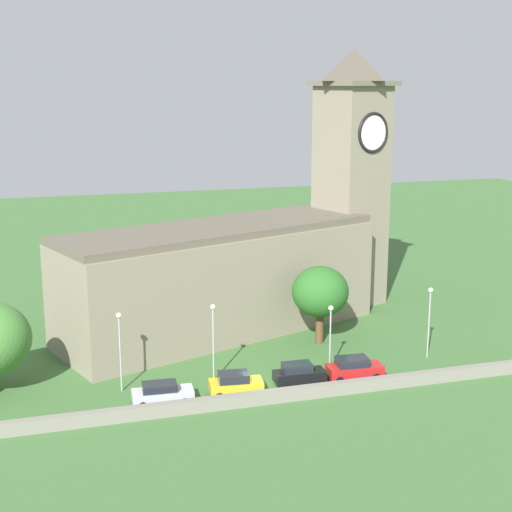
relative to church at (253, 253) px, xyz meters
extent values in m
plane|color=#3D6633|center=(-4.46, -2.16, -7.52)|extent=(200.00, 200.00, 0.00)
cube|color=gray|center=(-3.98, -1.43, -2.46)|extent=(33.78, 20.57, 10.13)
cube|color=#5C5547|center=(-3.98, -1.43, 2.96)|extent=(33.50, 19.80, 0.70)
cube|color=gray|center=(12.63, 4.55, 4.54)|extent=(7.95, 7.95, 24.13)
cube|color=#675F4F|center=(12.63, 4.55, 16.85)|extent=(9.22, 9.22, 0.50)
pyramid|color=#484338|center=(12.63, 4.55, 18.81)|extent=(8.35, 8.35, 3.42)
cylinder|color=white|center=(13.71, 1.57, 11.78)|extent=(3.78, 1.46, 3.98)
torus|color=black|center=(13.71, 1.57, 11.78)|extent=(4.20, 1.81, 4.33)
cylinder|color=white|center=(15.61, 5.63, 11.78)|extent=(1.46, 3.78, 3.98)
torus|color=black|center=(15.61, 5.63, 11.78)|extent=(1.81, 4.20, 4.33)
cube|color=gray|center=(-4.46, -19.59, -7.00)|extent=(54.21, 0.70, 1.05)
cube|color=silver|center=(-12.40, -17.14, -6.85)|extent=(4.88, 2.10, 0.75)
cube|color=#1E232B|center=(-12.64, -17.13, -6.17)|extent=(2.76, 1.76, 0.60)
cylinder|color=black|center=(-10.72, -16.33, -7.22)|extent=(0.62, 0.36, 0.60)
cylinder|color=black|center=(-10.83, -18.15, -7.22)|extent=(0.62, 0.36, 0.60)
cylinder|color=black|center=(-13.97, -16.14, -7.22)|extent=(0.62, 0.36, 0.60)
cylinder|color=black|center=(-14.07, -17.96, -7.22)|extent=(0.62, 0.36, 0.60)
cube|color=gold|center=(-6.52, -17.36, -6.75)|extent=(4.45, 2.40, 0.86)
cube|color=#1E232B|center=(-6.73, -17.33, -5.97)|extent=(2.56, 1.95, 0.69)
cylinder|color=black|center=(-4.97, -16.56, -7.18)|extent=(0.73, 0.42, 0.69)
cylinder|color=black|center=(-5.19, -18.48, -7.18)|extent=(0.73, 0.42, 0.69)
cylinder|color=black|center=(-7.85, -16.24, -7.18)|extent=(0.73, 0.42, 0.69)
cylinder|color=black|center=(-8.07, -18.15, -7.18)|extent=(0.73, 0.42, 0.69)
cube|color=black|center=(-0.94, -16.85, -6.74)|extent=(4.34, 1.90, 0.87)
cube|color=#1E232B|center=(-1.16, -16.84, -5.96)|extent=(2.45, 1.61, 0.69)
cylinder|color=black|center=(0.55, -16.06, -7.18)|extent=(0.71, 0.34, 0.69)
cylinder|color=black|center=(0.47, -17.77, -7.18)|extent=(0.71, 0.34, 0.69)
cylinder|color=black|center=(-2.35, -15.93, -7.18)|extent=(0.71, 0.34, 0.69)
cylinder|color=black|center=(-2.43, -17.64, -7.18)|extent=(0.71, 0.34, 0.69)
cube|color=red|center=(3.99, -16.92, -6.75)|extent=(4.84, 2.27, 0.86)
cube|color=#1E232B|center=(3.76, -16.91, -5.97)|extent=(2.75, 1.89, 0.69)
cylinder|color=black|center=(5.66, -16.07, -7.18)|extent=(0.71, 0.40, 0.69)
cylinder|color=black|center=(5.52, -18.00, -7.18)|extent=(0.71, 0.40, 0.69)
cylinder|color=black|center=(2.46, -15.84, -7.18)|extent=(0.71, 0.40, 0.69)
cylinder|color=black|center=(2.32, -17.77, -7.18)|extent=(0.71, 0.40, 0.69)
cylinder|color=#9EA0A5|center=(-15.22, -13.94, -4.42)|extent=(0.14, 0.14, 6.22)
sphere|color=#F4EFCC|center=(-15.22, -13.94, -1.09)|extent=(0.44, 0.44, 0.44)
cylinder|color=#9EA0A5|center=(-7.54, -13.95, -4.40)|extent=(0.14, 0.14, 6.25)
sphere|color=#F4EFCC|center=(-7.54, -13.95, -1.06)|extent=(0.44, 0.44, 0.44)
cylinder|color=#9EA0A5|center=(2.56, -14.84, -4.76)|extent=(0.14, 0.14, 5.53)
sphere|color=#F4EFCC|center=(2.56, -14.84, -1.78)|extent=(0.44, 0.44, 0.44)
cylinder|color=#9EA0A5|center=(12.41, -14.18, -4.45)|extent=(0.14, 0.14, 6.15)
sphere|color=#F4EFCC|center=(12.41, -14.18, -1.15)|extent=(0.44, 0.44, 0.44)
cylinder|color=brown|center=(4.39, -7.68, -5.98)|extent=(0.76, 0.76, 3.09)
ellipsoid|color=#286023|center=(4.39, -7.68, -2.41)|extent=(5.40, 5.40, 4.86)
camera|label=1|loc=(-20.91, -71.34, 16.92)|focal=52.41mm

